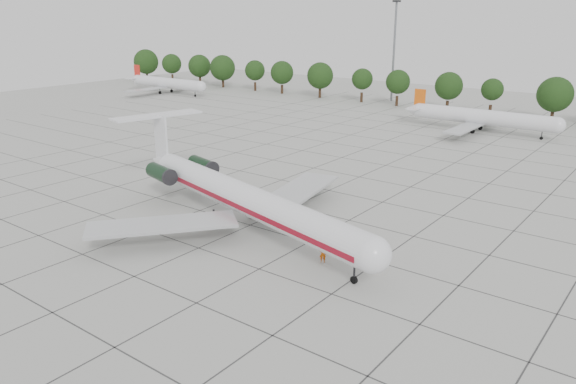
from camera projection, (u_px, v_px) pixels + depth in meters
name	position (u px, v px, depth m)	size (l,w,h in m)	color
ground	(250.00, 225.00, 62.69)	(260.00, 260.00, 0.00)	#B0B0A9
apron_joints	(325.00, 192.00, 74.05)	(170.00, 170.00, 0.02)	#383838
main_airliner	(236.00, 195.00, 61.78)	(42.03, 32.49, 9.98)	silver
ground_crew	(323.00, 254.00, 53.13)	(0.64, 0.42, 1.75)	#C14C0B
bg_airliner_a	(167.00, 83.00, 162.13)	(28.24, 27.20, 7.40)	silver
bg_airliner_c	(482.00, 117.00, 109.96)	(28.24, 27.20, 7.40)	silver
tree_line	(449.00, 86.00, 131.97)	(249.86, 8.44, 10.22)	#332114
floodlight_mast	(394.00, 46.00, 145.27)	(1.60, 1.60, 25.45)	slate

